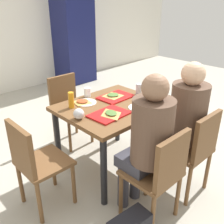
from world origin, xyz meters
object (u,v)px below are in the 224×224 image
(chair_near_left, at_px, (160,172))
(plastic_cup_b, at_px, (141,111))
(pizza_slice_a, at_px, (111,113))
(plastic_cup_a, at_px, (87,92))
(condiment_bottle, at_px, (71,100))
(tray_red_near, at_px, (109,114))
(paper_plate_near_edge, at_px, (139,108))
(person_in_red, at_px, (148,138))
(paper_plate_center, at_px, (86,102))
(drink_fridge, at_px, (74,37))
(chair_near_right, at_px, (194,147))
(pizza_slice_c, at_px, (82,102))
(soda_can, at_px, (139,89))
(chair_left_end, at_px, (35,160))
(chair_far_side, at_px, (68,104))
(person_in_brown_jacket, at_px, (184,118))
(foil_bundle, at_px, (79,114))
(tray_red_far, at_px, (116,97))
(main_table, at_px, (112,115))
(pizza_slice_b, at_px, (113,95))

(chair_near_left, relative_size, plastic_cup_b, 8.57)
(chair_near_left, distance_m, pizza_slice_a, 0.69)
(plastic_cup_a, xyz_separation_m, condiment_bottle, (-0.30, -0.13, 0.03))
(tray_red_near, bearing_deg, paper_plate_near_edge, -14.52)
(person_in_red, height_order, condiment_bottle, person_in_red)
(tray_red_near, relative_size, paper_plate_center, 1.64)
(drink_fridge, bearing_deg, chair_near_right, -110.18)
(paper_plate_center, bearing_deg, chair_near_left, -95.54)
(person_in_red, relative_size, pizza_slice_c, 5.63)
(plastic_cup_b, distance_m, soda_can, 0.56)
(drink_fridge, bearing_deg, plastic_cup_b, -116.09)
(chair_left_end, bearing_deg, pizza_slice_c, 19.68)
(tray_red_near, bearing_deg, condiment_bottle, 111.61)
(pizza_slice_c, bearing_deg, chair_far_side, 72.08)
(chair_near_right, height_order, paper_plate_near_edge, chair_near_right)
(person_in_brown_jacket, xyz_separation_m, drink_fridge, (1.35, 3.52, 0.20))
(chair_left_end, distance_m, pizza_slice_a, 0.78)
(plastic_cup_a, xyz_separation_m, foil_bundle, (-0.40, -0.38, 0.00))
(pizza_slice_c, relative_size, soda_can, 1.84)
(plastic_cup_b, bearing_deg, tray_red_far, 72.78)
(main_table, height_order, person_in_brown_jacket, person_in_brown_jacket)
(soda_can, bearing_deg, foil_bundle, -177.17)
(main_table, relative_size, person_in_brown_jacket, 0.80)
(tray_red_near, bearing_deg, plastic_cup_b, -46.45)
(person_in_red, height_order, soda_can, person_in_red)
(pizza_slice_a, bearing_deg, chair_near_left, -97.01)
(plastic_cup_b, height_order, condiment_bottle, condiment_bottle)
(main_table, xyz_separation_m, drink_fridge, (1.60, 2.85, 0.31))
(pizza_slice_a, distance_m, plastic_cup_b, 0.28)
(tray_red_far, distance_m, paper_plate_center, 0.35)
(plastic_cup_a, xyz_separation_m, drink_fridge, (1.62, 2.49, 0.16))
(pizza_slice_c, distance_m, foil_bundle, 0.37)
(main_table, relative_size, pizza_slice_a, 4.23)
(pizza_slice_b, height_order, pizza_slice_c, pizza_slice_b)
(paper_plate_near_edge, bearing_deg, condiment_bottle, 135.74)
(main_table, xyz_separation_m, person_in_brown_jacket, (0.25, -0.67, 0.11))
(main_table, distance_m, paper_plate_near_edge, 0.30)
(pizza_slice_b, relative_size, soda_can, 2.06)
(chair_near_right, height_order, pizza_slice_b, chair_near_right)
(chair_near_right, bearing_deg, tray_red_near, 123.06)
(condiment_bottle, xyz_separation_m, drink_fridge, (1.93, 2.62, 0.13))
(chair_near_left, height_order, paper_plate_near_edge, chair_near_left)
(paper_plate_center, distance_m, soda_can, 0.62)
(soda_can, relative_size, drink_fridge, 0.06)
(main_table, relative_size, person_in_red, 0.80)
(foil_bundle, bearing_deg, plastic_cup_b, -36.80)
(tray_red_near, relative_size, pizza_slice_b, 1.43)
(chair_far_side, height_order, plastic_cup_b, chair_far_side)
(person_in_red, relative_size, condiment_bottle, 7.92)
(pizza_slice_b, bearing_deg, main_table, -136.03)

